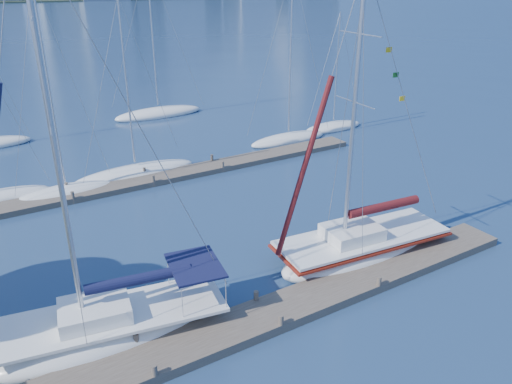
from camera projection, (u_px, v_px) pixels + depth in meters
ground at (268, 320)px, 19.64m from camera, size 700.00×700.00×0.00m
near_dock at (268, 316)px, 19.56m from camera, size 26.00×2.00×0.40m
far_dock at (164, 177)px, 33.06m from camera, size 30.00×1.80×0.36m
sailboat_navy at (113, 311)px, 18.29m from camera, size 9.19×4.31×14.95m
sailboat_maroon at (362, 237)px, 23.82m from camera, size 9.42×3.90×13.60m
bg_boat_1 at (66, 191)px, 30.69m from camera, size 6.08×2.83×12.75m
bg_boat_2 at (136, 173)px, 33.63m from camera, size 8.51×5.43×11.74m
bg_boat_4 at (288, 139)px, 40.61m from camera, size 7.26×3.71×13.54m
bg_boat_5 at (333, 127)px, 43.90m from camera, size 5.93×2.08×10.08m
bg_boat_7 at (159, 113)px, 48.00m from camera, size 8.87×5.86×14.21m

